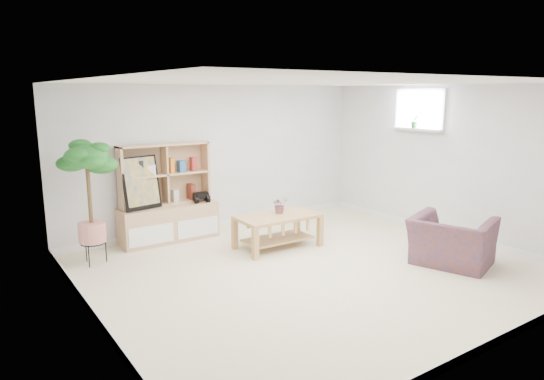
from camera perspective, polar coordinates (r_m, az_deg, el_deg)
floor at (r=6.47m, az=4.68°, el=-9.25°), size 5.50×5.00×0.01m
ceiling at (r=6.06m, az=5.06°, el=12.52°), size 5.50×5.00×0.01m
walls at (r=6.15m, az=4.86°, el=1.27°), size 5.51×5.01×2.40m
baseboard at (r=6.45m, az=4.69°, el=-8.83°), size 5.50×5.00×0.10m
window at (r=8.43m, az=16.99°, el=9.03°), size 0.10×0.98×0.68m
window_sill at (r=8.40m, az=16.61°, el=6.86°), size 0.14×1.00×0.04m
storage_unit at (r=7.62m, az=-12.16°, el=-0.37°), size 1.51×0.51×1.51m
poster at (r=7.42m, az=-15.14°, el=0.81°), size 0.59×0.23×0.80m
toy_truck at (r=7.76m, az=-8.38°, el=-0.77°), size 0.36×0.27×0.18m
coffee_table at (r=7.24m, az=0.68°, el=-4.87°), size 1.23×0.69×0.50m
table_plant at (r=7.25m, az=0.93°, el=-1.74°), size 0.26×0.23×0.26m
floor_tree at (r=6.84m, az=-20.63°, el=-1.46°), size 0.69×0.69×1.68m
armchair at (r=6.92m, az=20.41°, el=-5.31°), size 1.15×1.23×0.74m
sill_plant at (r=8.43m, az=16.39°, el=7.80°), size 0.15×0.14×0.23m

